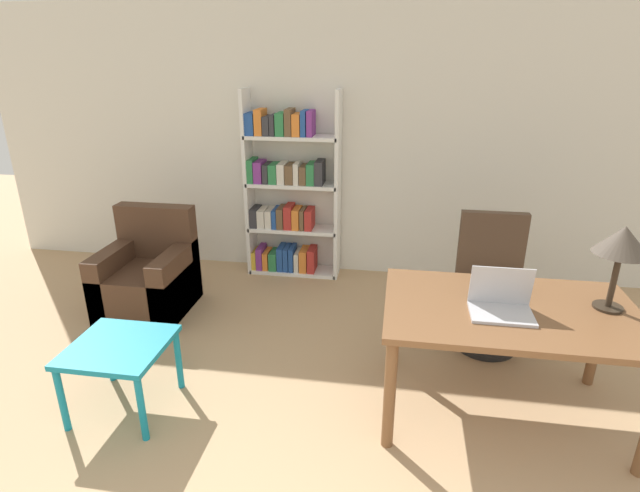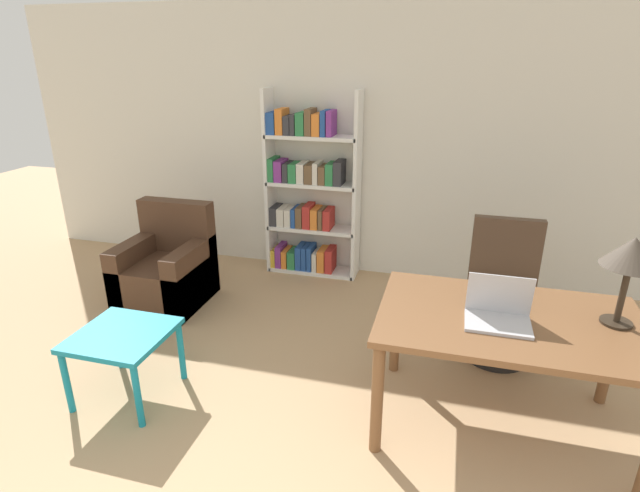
# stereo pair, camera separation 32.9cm
# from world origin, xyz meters

# --- Properties ---
(wall_back) EXTENTS (8.00, 0.06, 2.70)m
(wall_back) POSITION_xyz_m (0.00, 4.53, 1.35)
(wall_back) COLOR silver
(wall_back) RESTS_ON ground_plane
(desk) EXTENTS (1.52, 0.96, 0.76)m
(desk) POSITION_xyz_m (1.08, 2.34, 0.67)
(desk) COLOR brown
(desk) RESTS_ON ground_plane
(laptop) EXTENTS (0.36, 0.26, 0.27)m
(laptop) POSITION_xyz_m (1.00, 2.28, 0.82)
(laptop) COLOR #B2B2B7
(laptop) RESTS_ON desk
(table_lamp) EXTENTS (0.31, 0.31, 0.52)m
(table_lamp) POSITION_xyz_m (1.65, 2.43, 1.18)
(table_lamp) COLOR #2D2319
(table_lamp) RESTS_ON desk
(office_chair) EXTENTS (0.54, 0.54, 1.05)m
(office_chair) POSITION_xyz_m (1.12, 3.24, 0.49)
(office_chair) COLOR black
(office_chair) RESTS_ON ground_plane
(side_table_blue) EXTENTS (0.59, 0.59, 0.48)m
(side_table_blue) POSITION_xyz_m (-1.33, 1.99, 0.41)
(side_table_blue) COLOR teal
(side_table_blue) RESTS_ON ground_plane
(armchair) EXTENTS (0.73, 0.75, 0.91)m
(armchair) POSITION_xyz_m (-1.83, 3.32, 0.30)
(armchair) COLOR #472D1E
(armchair) RESTS_ON ground_plane
(bookshelf) EXTENTS (0.96, 0.28, 1.90)m
(bookshelf) POSITION_xyz_m (-0.76, 4.34, 0.85)
(bookshelf) COLOR white
(bookshelf) RESTS_ON ground_plane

